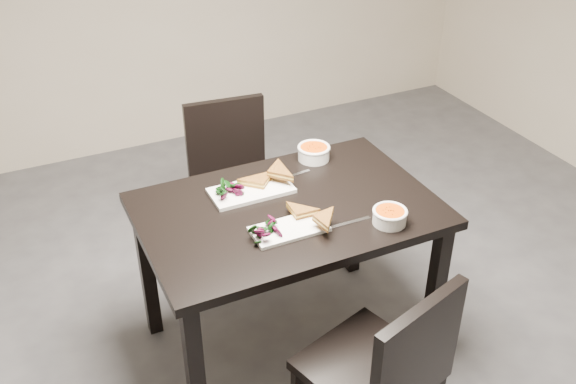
# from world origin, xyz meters

# --- Properties ---
(table) EXTENTS (1.20, 0.80, 0.75)m
(table) POSITION_xyz_m (0.03, 0.28, 0.65)
(table) COLOR black
(table) RESTS_ON ground
(chair_near) EXTENTS (0.52, 0.52, 0.85)m
(chair_near) POSITION_xyz_m (0.07, -0.43, 0.48)
(chair_near) COLOR black
(chair_near) RESTS_ON ground
(chair_far) EXTENTS (0.46, 0.46, 0.85)m
(chair_far) POSITION_xyz_m (0.08, 1.07, 0.48)
(chair_far) COLOR black
(chair_far) RESTS_ON ground
(plate_near) EXTENTS (0.29, 0.15, 0.01)m
(plate_near) POSITION_xyz_m (-0.04, 0.13, 0.76)
(plate_near) COLOR white
(plate_near) RESTS_ON table
(sandwich_near) EXTENTS (0.15, 0.12, 0.05)m
(sandwich_near) POSITION_xyz_m (0.03, 0.14, 0.79)
(sandwich_near) COLOR #915F1E
(sandwich_near) RESTS_ON plate_near
(salad_near) EXTENTS (0.09, 0.08, 0.04)m
(salad_near) POSITION_xyz_m (-0.14, 0.13, 0.78)
(salad_near) COLOR black
(salad_near) RESTS_ON plate_near
(soup_bowl_near) EXTENTS (0.14, 0.14, 0.06)m
(soup_bowl_near) POSITION_xyz_m (0.34, 0.01, 0.78)
(soup_bowl_near) COLOR white
(soup_bowl_near) RESTS_ON table
(cutlery_near) EXTENTS (0.18, 0.02, 0.00)m
(cutlery_near) POSITION_xyz_m (0.20, 0.07, 0.75)
(cutlery_near) COLOR silver
(cutlery_near) RESTS_ON table
(plate_far) EXTENTS (0.35, 0.17, 0.02)m
(plate_far) POSITION_xyz_m (-0.06, 0.45, 0.76)
(plate_far) COLOR white
(plate_far) RESTS_ON table
(sandwich_far) EXTENTS (0.21, 0.21, 0.06)m
(sandwich_far) POSITION_xyz_m (0.00, 0.43, 0.80)
(sandwich_far) COLOR #915F1E
(sandwich_far) RESTS_ON plate_far
(salad_far) EXTENTS (0.11, 0.10, 0.05)m
(salad_far) POSITION_xyz_m (-0.16, 0.45, 0.79)
(salad_far) COLOR black
(salad_far) RESTS_ON plate_far
(soup_bowl_far) EXTENTS (0.15, 0.15, 0.07)m
(soup_bowl_far) POSITION_xyz_m (0.31, 0.59, 0.79)
(soup_bowl_far) COLOR white
(soup_bowl_far) RESTS_ON table
(cutlery_far) EXTENTS (0.18, 0.03, 0.00)m
(cutlery_far) POSITION_xyz_m (0.15, 0.50, 0.75)
(cutlery_far) COLOR silver
(cutlery_far) RESTS_ON table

